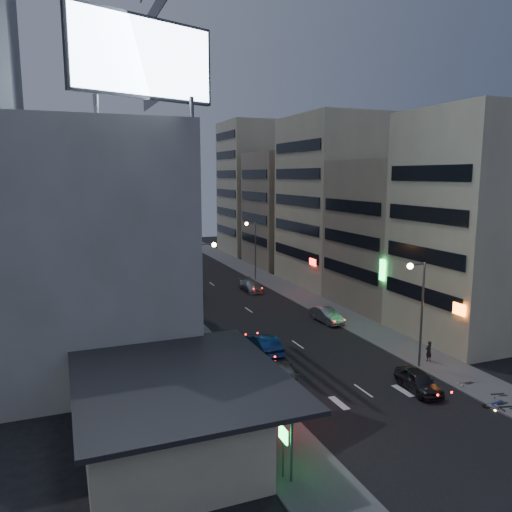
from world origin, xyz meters
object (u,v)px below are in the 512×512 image
person (429,351)px  parked_car_left (188,290)px  road_car_silver (281,371)px  scooter_silver_a (497,392)px  parked_car_right_far (251,286)px  parked_car_right_mid (326,315)px  scooter_black_b (504,386)px  scooter_silver_b (469,373)px  road_car_blue (264,344)px  parked_car_right_near (419,381)px  scooter_blue (502,392)px

person → parked_car_left: bearing=-77.1°
road_car_silver → scooter_silver_a: size_ratio=2.61×
parked_car_right_far → road_car_silver: parked_car_right_far is taller
parked_car_right_mid → scooter_black_b: size_ratio=2.63×
parked_car_right_far → scooter_silver_b: (4.35, -31.77, -0.04)m
parked_car_left → parked_car_right_far: size_ratio=1.06×
parked_car_left → scooter_silver_a: size_ratio=2.81×
parked_car_left → road_car_blue: size_ratio=1.03×
scooter_silver_b → scooter_black_b: bearing=-163.8°
parked_car_left → scooter_silver_a: bearing=101.2°
road_car_silver → scooter_silver_b: 13.25m
parked_car_right_mid → scooter_silver_a: parked_car_right_mid is taller
parked_car_right_far → scooter_silver_a: parked_car_right_far is taller
parked_car_right_far → scooter_silver_b: parked_car_right_far is taller
parked_car_right_mid → parked_car_right_far: (-2.20, 15.29, -0.03)m
road_car_blue → person: bearing=151.8°
parked_car_right_far → road_car_silver: bearing=-107.3°
parked_car_left → scooter_silver_b: parked_car_left is taller
road_car_blue → scooter_black_b: 17.61m
parked_car_right_near → parked_car_right_far: parked_car_right_near is taller
parked_car_right_mid → scooter_black_b: (2.75, -18.91, -0.09)m
scooter_black_b → scooter_silver_b: (-0.59, 2.43, 0.02)m
person → scooter_blue: (-0.33, -7.24, -0.24)m
scooter_blue → parked_car_right_far: bearing=0.5°
parked_car_left → road_car_silver: parked_car_left is taller
parked_car_right_mid → scooter_blue: size_ratio=2.35×
scooter_black_b → parked_car_right_near: bearing=75.7°
parked_car_right_far → parked_car_right_mid: bearing=-82.7°
parked_car_right_near → road_car_blue: 12.54m
scooter_silver_a → parked_car_right_near: bearing=33.5°
parked_car_right_near → scooter_black_b: (4.90, -2.58, -0.08)m
scooter_silver_a → parked_car_left: bearing=3.5°
parked_car_right_far → person: size_ratio=2.96×
person → scooter_silver_a: 7.19m
parked_car_right_near → person: person is taller
scooter_silver_a → parked_car_right_mid: bearing=-10.3°
parked_car_right_mid → parked_car_right_far: size_ratio=0.91×
scooter_black_b → road_car_silver: bearing=72.8°
parked_car_right_near → parked_car_right_mid: size_ratio=0.95×
road_car_silver → person: 12.14m
road_car_blue → parked_car_right_far: bearing=-106.4°
parked_car_right_mid → scooter_blue: bearing=-88.5°
parked_car_left → road_car_silver: size_ratio=1.08×
scooter_black_b → parked_car_right_mid: bearing=21.7°
parked_car_right_near → scooter_black_b: parked_car_right_near is taller
road_car_blue → scooter_silver_a: size_ratio=2.72×
parked_car_right_mid → road_car_blue: (-9.17, -5.94, 0.09)m
scooter_blue → scooter_silver_b: (0.44, 3.17, -0.04)m
parked_car_right_mid → person: size_ratio=2.70×
parked_car_right_near → scooter_blue: (3.86, -3.32, -0.02)m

